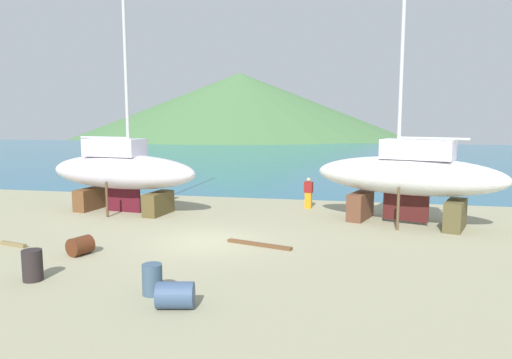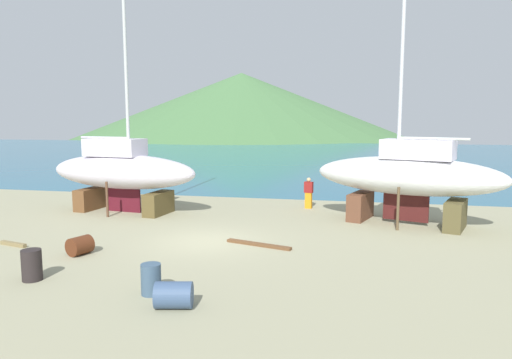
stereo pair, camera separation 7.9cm
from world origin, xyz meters
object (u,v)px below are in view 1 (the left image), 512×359
Objects in this scene: barrel_tipped_center at (152,279)px; barrel_tipped_right at (175,295)px; worker at (308,192)px; barrel_rust_mid at (32,265)px; sailboat_small_center at (122,171)px; sailboat_far_slipway at (408,175)px; barrel_rust_near at (80,246)px.

barrel_tipped_right is at bearing -38.72° from barrel_tipped_center.
worker is 1.77× the size of barrel_rust_mid.
sailboat_small_center is 12.02m from barrel_tipped_center.
sailboat_small_center is at bearing 120.61° from barrel_tipped_center.
barrel_rust_mid is (2.19, -9.90, -1.61)m from sailboat_small_center.
barrel_tipped_center is at bearing 1.04° from worker.
worker is at bearing -12.36° from sailboat_far_slipway.
barrel_tipped_right is at bearing 77.65° from sailboat_far_slipway.
barrel_rust_mid reaches higher than barrel_tipped_right.
barrel_tipped_center is (-3.00, -13.01, -0.42)m from worker.
barrel_rust_near is at bearing 92.02° from barrel_rust_mid.
barrel_tipped_right is at bearing 5.51° from worker.
worker is 1.93× the size of barrel_tipped_center.
barrel_tipped_right is at bearing -49.90° from sailboat_small_center.
sailboat_far_slipway is 5.56m from worker.
sailboat_small_center reaches higher than worker.
worker is 13.92m from barrel_tipped_right.
barrel_tipped_center is 3.89m from barrel_rust_mid.
sailboat_small_center reaches higher than barrel_tipped_center.
sailboat_far_slipway reaches higher than barrel_tipped_center.
barrel_tipped_right is at bearing -37.29° from barrel_rust_near.
barrel_rust_near is (-0.09, 2.64, -0.14)m from barrel_rust_mid.
barrel_tipped_right is (7.00, -11.00, -1.73)m from sailboat_small_center.
barrel_rust_near is at bearing -20.78° from worker.
sailboat_small_center reaches higher than barrel_tipped_right.
barrel_tipped_center is (6.06, -10.24, -1.65)m from sailboat_small_center.
sailboat_small_center is 7.75m from barrel_rust_near.
sailboat_far_slipway is at bearing 58.67° from barrel_tipped_right.
barrel_rust_near is (-11.58, -7.22, -1.88)m from sailboat_far_slipway.
barrel_rust_near is at bearing 142.71° from barrel_tipped_right.
sailboat_far_slipway is at bearing 72.69° from worker.
worker reaches higher than barrel_tipped_right.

